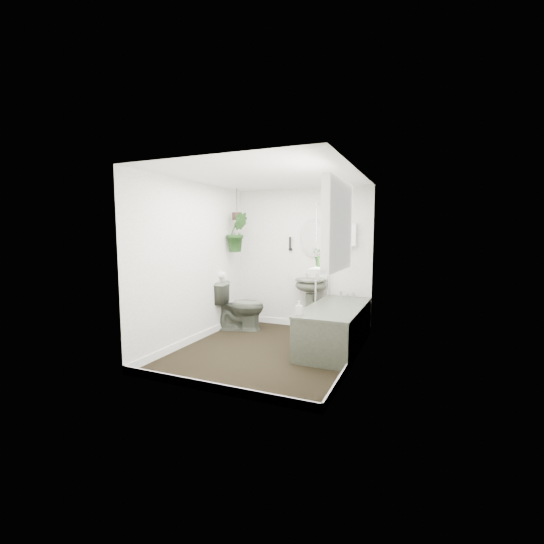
% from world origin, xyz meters
% --- Properties ---
extents(floor, '(2.30, 2.80, 0.02)m').
position_xyz_m(floor, '(0.00, 0.00, -0.01)').
color(floor, black).
rests_on(floor, ground).
extents(ceiling, '(2.30, 2.80, 0.02)m').
position_xyz_m(ceiling, '(0.00, 0.00, 2.31)').
color(ceiling, white).
rests_on(ceiling, ground).
extents(wall_back, '(2.30, 0.02, 2.30)m').
position_xyz_m(wall_back, '(0.00, 1.41, 1.15)').
color(wall_back, white).
rests_on(wall_back, ground).
extents(wall_front, '(2.30, 0.02, 2.30)m').
position_xyz_m(wall_front, '(0.00, -1.41, 1.15)').
color(wall_front, white).
rests_on(wall_front, ground).
extents(wall_left, '(0.02, 2.80, 2.30)m').
position_xyz_m(wall_left, '(-1.16, 0.00, 1.15)').
color(wall_left, white).
rests_on(wall_left, ground).
extents(wall_right, '(0.02, 2.80, 2.30)m').
position_xyz_m(wall_right, '(1.16, 0.00, 1.15)').
color(wall_right, white).
rests_on(wall_right, ground).
extents(skirting, '(2.30, 2.80, 0.10)m').
position_xyz_m(skirting, '(0.00, 0.00, 0.05)').
color(skirting, white).
rests_on(skirting, floor).
extents(bathtub, '(0.72, 1.72, 0.58)m').
position_xyz_m(bathtub, '(0.80, 0.50, 0.29)').
color(bathtub, '#474C3E').
rests_on(bathtub, floor).
extents(bath_screen, '(0.04, 0.72, 1.40)m').
position_xyz_m(bath_screen, '(0.47, 0.99, 1.28)').
color(bath_screen, silver).
rests_on(bath_screen, bathtub).
extents(shower_box, '(0.20, 0.10, 0.35)m').
position_xyz_m(shower_box, '(0.80, 1.34, 1.55)').
color(shower_box, white).
rests_on(shower_box, wall_back).
extents(oval_mirror, '(0.46, 0.03, 0.62)m').
position_xyz_m(oval_mirror, '(0.21, 1.37, 1.50)').
color(oval_mirror, '#B1AAA0').
rests_on(oval_mirror, wall_back).
extents(wall_sconce, '(0.04, 0.04, 0.22)m').
position_xyz_m(wall_sconce, '(-0.19, 1.36, 1.40)').
color(wall_sconce, black).
rests_on(wall_sconce, wall_back).
extents(toilet_roll_holder, '(0.11, 0.11, 0.11)m').
position_xyz_m(toilet_roll_holder, '(-1.10, 0.70, 0.90)').
color(toilet_roll_holder, white).
rests_on(toilet_roll_holder, wall_left).
extents(window_recess, '(0.08, 1.00, 0.90)m').
position_xyz_m(window_recess, '(1.09, -0.70, 1.65)').
color(window_recess, white).
rests_on(window_recess, wall_right).
extents(window_sill, '(0.18, 1.00, 0.04)m').
position_xyz_m(window_sill, '(1.02, -0.70, 1.23)').
color(window_sill, white).
rests_on(window_sill, wall_right).
extents(window_blinds, '(0.01, 0.86, 0.76)m').
position_xyz_m(window_blinds, '(1.04, -0.70, 1.65)').
color(window_blinds, white).
rests_on(window_blinds, wall_right).
extents(toilet, '(0.87, 0.64, 0.79)m').
position_xyz_m(toilet, '(-0.85, 0.81, 0.39)').
color(toilet, '#474C3E').
rests_on(toilet, floor).
extents(pedestal_sink, '(0.55, 0.48, 0.84)m').
position_xyz_m(pedestal_sink, '(0.21, 1.24, 0.42)').
color(pedestal_sink, '#474C3E').
rests_on(pedestal_sink, floor).
extents(sill_plant, '(0.26, 0.24, 0.23)m').
position_xyz_m(sill_plant, '(0.99, -0.90, 1.37)').
color(sill_plant, black).
rests_on(sill_plant, window_sill).
extents(hanging_plant, '(0.45, 0.45, 0.64)m').
position_xyz_m(hanging_plant, '(-0.97, 0.95, 1.59)').
color(hanging_plant, black).
rests_on(hanging_plant, ceiling).
extents(soap_bottle, '(0.08, 0.08, 0.17)m').
position_xyz_m(soap_bottle, '(0.51, -0.20, 0.66)').
color(soap_bottle, '#2E2524').
rests_on(soap_bottle, bathtub).
extents(hanging_pot, '(0.16, 0.16, 0.12)m').
position_xyz_m(hanging_pot, '(-0.97, 0.95, 1.85)').
color(hanging_pot, black).
rests_on(hanging_pot, ceiling).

